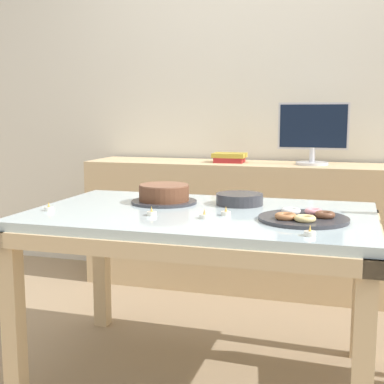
{
  "coord_description": "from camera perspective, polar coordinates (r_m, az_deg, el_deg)",
  "views": [
    {
      "loc": [
        0.6,
        -2.11,
        1.13
      ],
      "look_at": [
        -0.08,
        0.12,
        0.79
      ],
      "focal_mm": 50.0,
      "sensor_mm": 36.0,
      "label": 1
    }
  ],
  "objects": [
    {
      "name": "ground_plane",
      "position": [
        2.47,
        0.9,
        -18.89
      ],
      "size": [
        12.0,
        12.0,
        0.0
      ],
      "primitive_type": "plane",
      "color": "#997F60"
    },
    {
      "name": "wall_back",
      "position": [
        3.7,
        7.59,
        10.96
      ],
      "size": [
        8.0,
        0.1,
        2.6
      ],
      "primitive_type": "cube",
      "color": "silver",
      "rests_on": "ground"
    },
    {
      "name": "dining_table",
      "position": [
        2.25,
        0.94,
        -4.39
      ],
      "size": [
        1.44,
        0.9,
        0.73
      ],
      "color": "silver",
      "rests_on": "ground"
    },
    {
      "name": "sideboard",
      "position": [
        3.48,
        6.51,
        -3.63
      ],
      "size": [
        2.17,
        0.44,
        0.82
      ],
      "color": "#D1B284",
      "rests_on": "ground"
    },
    {
      "name": "computer_monitor",
      "position": [
        3.36,
        12.78,
        6.08
      ],
      "size": [
        0.42,
        0.2,
        0.38
      ],
      "color": "silver",
      "rests_on": "sideboard"
    },
    {
      "name": "book_stack",
      "position": [
        3.45,
        4.02,
        3.68
      ],
      "size": [
        0.21,
        0.16,
        0.06
      ],
      "color": "maroon",
      "rests_on": "sideboard"
    },
    {
      "name": "cake_chocolate_round",
      "position": [
        2.42,
        -3.0,
        -0.27
      ],
      "size": [
        0.3,
        0.3,
        0.09
      ],
      "color": "#333338",
      "rests_on": "dining_table"
    },
    {
      "name": "pastry_platter",
      "position": [
        2.08,
        11.8,
        -2.68
      ],
      "size": [
        0.34,
        0.34,
        0.04
      ],
      "color": "#333338",
      "rests_on": "dining_table"
    },
    {
      "name": "plate_stack",
      "position": [
        2.39,
        5.09,
        -0.76
      ],
      "size": [
        0.21,
        0.21,
        0.05
      ],
      "color": "#333338",
      "rests_on": "dining_table"
    },
    {
      "name": "tealight_left_edge",
      "position": [
        2.07,
        1.33,
        -2.57
      ],
      "size": [
        0.04,
        0.04,
        0.04
      ],
      "color": "silver",
      "rests_on": "dining_table"
    },
    {
      "name": "tealight_right_edge",
      "position": [
        2.14,
        3.63,
        -2.24
      ],
      "size": [
        0.04,
        0.04,
        0.04
      ],
      "color": "silver",
      "rests_on": "dining_table"
    },
    {
      "name": "tealight_near_cakes",
      "position": [
        2.32,
        -15.03,
        -1.68
      ],
      "size": [
        0.04,
        0.04,
        0.04
      ],
      "color": "silver",
      "rests_on": "dining_table"
    },
    {
      "name": "tealight_centre",
      "position": [
        2.14,
        -4.33,
        -2.25
      ],
      "size": [
        0.04,
        0.04,
        0.04
      ],
      "color": "silver",
      "rests_on": "dining_table"
    },
    {
      "name": "tealight_near_front",
      "position": [
        1.83,
        12.46,
        -4.28
      ],
      "size": [
        0.04,
        0.04,
        0.04
      ],
      "color": "silver",
      "rests_on": "dining_table"
    }
  ]
}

